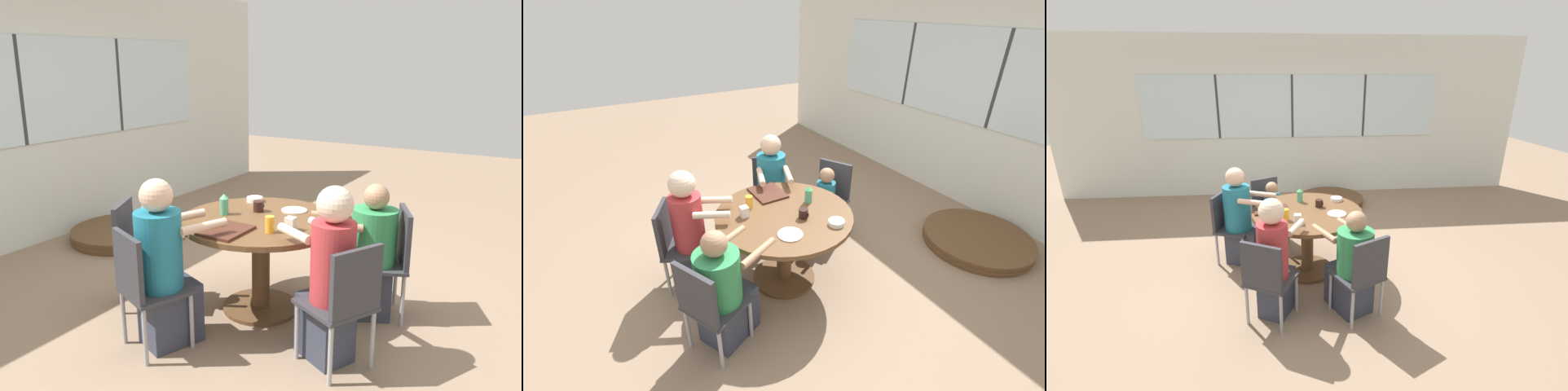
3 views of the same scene
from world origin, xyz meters
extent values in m
plane|color=#8C725B|center=(0.00, 0.00, 0.00)|extent=(16.00, 16.00, 0.00)
cube|color=silver|center=(0.00, 2.84, 1.40)|extent=(8.40, 0.06, 2.80)
cube|color=silver|center=(0.00, 2.80, 1.61)|extent=(5.20, 0.02, 1.08)
cube|color=#333333|center=(-1.30, 2.79, 1.61)|extent=(0.04, 0.01, 1.08)
cube|color=#333333|center=(0.00, 2.79, 1.61)|extent=(0.04, 0.01, 1.08)
cube|color=#333333|center=(1.30, 2.79, 1.61)|extent=(0.04, 0.01, 1.08)
cylinder|color=brown|center=(0.00, 0.00, 0.73)|extent=(1.22, 1.22, 0.04)
cylinder|color=brown|center=(0.00, 0.00, 0.35)|extent=(0.14, 0.14, 0.71)
cylinder|color=brown|center=(0.00, 0.00, 0.01)|extent=(0.60, 0.60, 0.03)
cube|color=#333338|center=(-0.40, -0.80, 0.42)|extent=(0.54, 0.54, 0.03)
cube|color=#333338|center=(-0.48, -0.96, 0.64)|extent=(0.36, 0.20, 0.42)
cylinder|color=#99999E|center=(-0.48, -0.57, 0.20)|extent=(0.03, 0.03, 0.40)
cylinder|color=#99999E|center=(-0.17, -0.72, 0.20)|extent=(0.03, 0.03, 0.40)
cylinder|color=#99999E|center=(-0.63, -0.87, 0.20)|extent=(0.03, 0.03, 0.40)
cylinder|color=#99999E|center=(-0.33, -1.02, 0.20)|extent=(0.03, 0.03, 0.40)
cube|color=#333338|center=(0.38, -0.80, 0.42)|extent=(0.53, 0.53, 0.03)
cube|color=#333338|center=(0.46, -0.97, 0.64)|extent=(0.36, 0.20, 0.42)
cylinder|color=#99999E|center=(0.16, -0.72, 0.20)|extent=(0.03, 0.03, 0.40)
cylinder|color=#99999E|center=(0.46, -0.58, 0.20)|extent=(0.03, 0.03, 0.40)
cylinder|color=#99999E|center=(0.30, -1.03, 0.20)|extent=(0.03, 0.03, 0.40)
cylinder|color=#99999E|center=(0.61, -0.88, 0.20)|extent=(0.03, 0.03, 0.40)
cube|color=#333338|center=(-0.83, 0.32, 0.42)|extent=(0.52, 0.52, 0.03)
cube|color=#333338|center=(-1.00, 0.38, 0.64)|extent=(0.17, 0.37, 0.42)
cylinder|color=#99999E|center=(-0.61, 0.42, 0.20)|extent=(0.03, 0.03, 0.40)
cylinder|color=#99999E|center=(-0.73, 0.10, 0.20)|extent=(0.03, 0.03, 0.40)
cylinder|color=#99999E|center=(-0.93, 0.54, 0.20)|extent=(0.03, 0.03, 0.40)
cylinder|color=#99999E|center=(-1.05, 0.22, 0.20)|extent=(0.03, 0.03, 0.40)
cube|color=#333338|center=(-0.41, 0.79, 0.42)|extent=(0.54, 0.54, 0.03)
cube|color=#333338|center=(-0.49, 0.95, 0.64)|extent=(0.35, 0.21, 0.42)
cylinder|color=#99999E|center=(-0.18, 0.72, 0.20)|extent=(0.03, 0.03, 0.40)
cylinder|color=#99999E|center=(-0.48, 0.56, 0.20)|extent=(0.03, 0.03, 0.40)
cylinder|color=#99999E|center=(-0.33, 1.02, 0.20)|extent=(0.03, 0.03, 0.40)
cylinder|color=#99999E|center=(-0.64, 0.87, 0.20)|extent=(0.03, 0.03, 0.40)
cube|color=#333847|center=(-0.36, -0.71, 0.21)|extent=(0.38, 0.41, 0.43)
cylinder|color=#B23338|center=(-0.38, -0.76, 0.69)|extent=(0.28, 0.28, 0.52)
sphere|color=beige|center=(-0.38, -0.76, 1.07)|extent=(0.23, 0.23, 0.23)
cylinder|color=beige|center=(-0.39, -0.49, 0.83)|extent=(0.19, 0.30, 0.06)
cylinder|color=beige|center=(-0.16, -0.60, 0.83)|extent=(0.19, 0.30, 0.06)
cube|color=#333847|center=(0.34, -0.71, 0.21)|extent=(0.45, 0.50, 0.43)
cylinder|color=#2D844C|center=(0.37, -0.77, 0.64)|extent=(0.34, 0.34, 0.42)
sphere|color=#A37A5B|center=(0.37, -0.77, 0.94)|extent=(0.19, 0.19, 0.19)
cylinder|color=#A37A5B|center=(0.11, -0.58, 0.74)|extent=(0.21, 0.36, 0.06)
cylinder|color=#A37A5B|center=(0.38, -0.44, 0.74)|extent=(0.21, 0.36, 0.06)
cube|color=#333847|center=(-0.74, 0.28, 0.21)|extent=(0.45, 0.39, 0.43)
cylinder|color=#1E7089|center=(-0.80, 0.30, 0.69)|extent=(0.31, 0.31, 0.53)
sphere|color=#DBB293|center=(-0.80, 0.30, 1.07)|extent=(0.22, 0.22, 0.22)
cylinder|color=#DBB293|center=(-0.50, 0.34, 0.84)|extent=(0.34, 0.18, 0.06)
cylinder|color=#DBB293|center=(-0.60, 0.08, 0.84)|extent=(0.34, 0.18, 0.06)
cube|color=#333847|center=(-0.37, 0.72, 0.21)|extent=(0.27, 0.30, 0.43)
cylinder|color=#1E7089|center=(-0.39, 0.76, 0.56)|extent=(0.20, 0.20, 0.26)
sphere|color=#A37A5B|center=(-0.39, 0.76, 0.77)|extent=(0.16, 0.16, 0.16)
cylinder|color=#A37A5B|center=(-0.23, 0.65, 0.61)|extent=(0.14, 0.22, 0.04)
cylinder|color=#A37A5B|center=(-0.39, 0.56, 0.61)|extent=(0.14, 0.22, 0.04)
cube|color=#472319|center=(-0.39, 0.05, 0.76)|extent=(0.35, 0.28, 0.02)
cylinder|color=black|center=(0.14, 0.11, 0.79)|extent=(0.08, 0.08, 0.08)
torus|color=black|center=(0.18, 0.11, 0.79)|extent=(0.01, 0.06, 0.06)
cylinder|color=#4CA57F|center=(-0.06, 0.30, 0.81)|extent=(0.07, 0.07, 0.13)
cone|color=#4CB266|center=(-0.06, 0.30, 0.89)|extent=(0.07, 0.07, 0.04)
cylinder|color=gold|center=(-0.24, -0.22, 0.81)|extent=(0.07, 0.07, 0.12)
cube|color=silver|center=(-0.13, -0.32, 0.80)|extent=(0.07, 0.07, 0.10)
cylinder|color=white|center=(0.38, 0.29, 0.77)|extent=(0.14, 0.14, 0.04)
cylinder|color=beige|center=(0.31, -0.12, 0.75)|extent=(0.21, 0.21, 0.01)
cylinder|color=brown|center=(0.62, 2.14, 0.01)|extent=(1.13, 1.13, 0.03)
cylinder|color=brown|center=(0.62, 2.14, 0.04)|extent=(1.14, 1.14, 0.03)
cylinder|color=brown|center=(0.62, 2.14, 0.07)|extent=(1.13, 1.13, 0.03)
cylinder|color=brown|center=(0.62, 2.14, 0.10)|extent=(1.14, 1.14, 0.03)
camera|label=1|loc=(-3.13, -1.91, 1.91)|focal=35.00mm
camera|label=2|loc=(2.26, -1.32, 2.38)|focal=24.00mm
camera|label=3|loc=(-0.34, -3.55, 2.20)|focal=24.00mm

